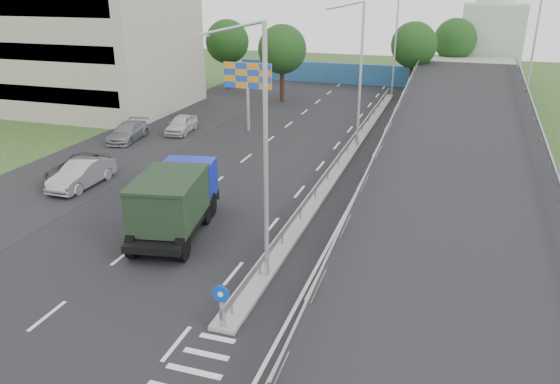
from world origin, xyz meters
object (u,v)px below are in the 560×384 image
at_px(lamp_post_mid, 358,68).
at_px(dump_truck, 175,199).
at_px(sign_bollard, 222,306).
at_px(church, 491,36).
at_px(parked_car_b, 82,174).
at_px(lamp_post_near, 261,144).
at_px(parked_car_d, 127,132).
at_px(parked_car_c, 77,168).
at_px(billboard, 248,80).
at_px(lamp_post_far, 394,40).
at_px(parked_car_e, 181,124).

relative_size(lamp_post_mid, dump_truck, 1.34).
distance_m(lamp_post_mid, dump_truck, 18.34).
bearing_deg(sign_bollard, church, 80.19).
distance_m(sign_bollard, parked_car_b, 17.50).
height_order(lamp_post_near, parked_car_d, lamp_post_near).
relative_size(lamp_post_mid, parked_car_c, 2.01).
xyz_separation_m(church, billboard, (-19.00, -32.00, -1.12)).
bearing_deg(lamp_post_mid, parked_car_b, -136.78).
bearing_deg(parked_car_b, parked_car_c, 138.47).
bearing_deg(sign_bollard, lamp_post_mid, 89.74).
bearing_deg(lamp_post_mid, sign_bollard, -90.26).
bearing_deg(lamp_post_far, parked_car_d, -125.85).
relative_size(billboard, parked_car_c, 1.10).
height_order(parked_car_c, parked_car_d, parked_car_c).
bearing_deg(sign_bollard, parked_car_c, 141.78).
bearing_deg(billboard, sign_bollard, -70.79).
xyz_separation_m(lamp_post_near, dump_truck, (-5.51, 2.99, -4.06)).
xyz_separation_m(sign_bollard, lamp_post_mid, (0.11, 23.83, 4.77)).
bearing_deg(lamp_post_far, billboard, -116.84).
distance_m(billboard, parked_car_c, 15.66).
bearing_deg(parked_car_e, lamp_post_far, 47.95).
distance_m(parked_car_b, parked_car_e, 12.94).
distance_m(sign_bollard, lamp_post_mid, 24.30).
distance_m(sign_bollard, parked_car_c, 19.02).
xyz_separation_m(billboard, parked_car_c, (-5.94, -14.06, -3.49)).
bearing_deg(church, parked_car_d, -125.62).
bearing_deg(church, dump_truck, -106.79).
relative_size(lamp_post_near, billboard, 1.83).
distance_m(dump_truck, parked_car_d, 17.77).
bearing_deg(parked_car_c, lamp_post_near, -34.04).
height_order(billboard, parked_car_e, billboard).
height_order(lamp_post_near, billboard, lamp_post_near).
bearing_deg(dump_truck, lamp_post_near, -39.22).
distance_m(sign_bollard, parked_car_d, 26.42).
xyz_separation_m(sign_bollard, parked_car_e, (-13.99, 23.68, -0.33)).
height_order(billboard, parked_car_c, billboard).
bearing_deg(lamp_post_near, church, 79.62).
bearing_deg(dump_truck, parked_car_d, 119.50).
bearing_deg(parked_car_d, lamp_post_near, -51.73).
relative_size(lamp_post_far, parked_car_b, 2.12).
distance_m(billboard, dump_truck, 19.50).
distance_m(lamp_post_mid, parked_car_d, 18.06).
xyz_separation_m(lamp_post_mid, billboard, (-9.11, 2.00, -1.62)).
height_order(lamp_post_mid, parked_car_c, lamp_post_mid).
bearing_deg(parked_car_e, sign_bollard, -66.49).
xyz_separation_m(billboard, parked_car_d, (-7.85, -5.47, -3.51)).
relative_size(dump_truck, parked_car_c, 1.50).
xyz_separation_m(lamp_post_mid, lamp_post_far, (0.00, 20.00, 0.00)).
height_order(lamp_post_mid, parked_car_d, lamp_post_mid).
bearing_deg(parked_car_d, dump_truck, -57.24).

